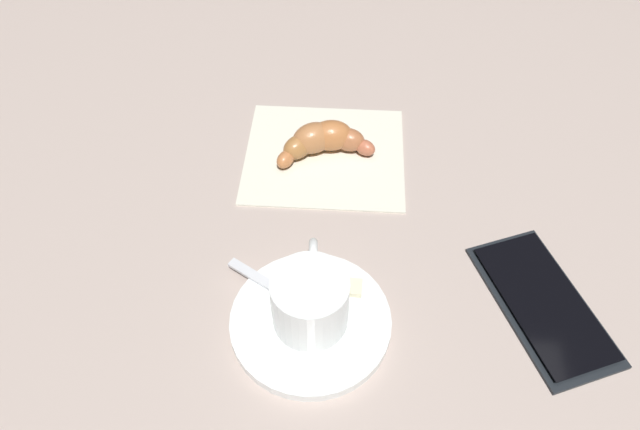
# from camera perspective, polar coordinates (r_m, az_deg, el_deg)

# --- Properties ---
(ground_plane) EXTENTS (1.80, 1.80, 0.00)m
(ground_plane) POSITION_cam_1_polar(r_m,az_deg,el_deg) (0.59, -0.14, -1.29)
(ground_plane) COLOR #B29F94
(saucer) EXTENTS (0.14, 0.14, 0.01)m
(saucer) POSITION_cam_1_polar(r_m,az_deg,el_deg) (0.52, -0.95, -10.33)
(saucer) COLOR white
(saucer) RESTS_ON ground
(espresso_cup) EXTENTS (0.09, 0.07, 0.06)m
(espresso_cup) POSITION_cam_1_polar(r_m,az_deg,el_deg) (0.49, -0.65, -8.24)
(espresso_cup) COLOR white
(espresso_cup) RESTS_ON saucer
(teaspoon) EXTENTS (0.08, 0.11, 0.01)m
(teaspoon) POSITION_cam_1_polar(r_m,az_deg,el_deg) (0.52, -1.55, -8.78)
(teaspoon) COLOR silver
(teaspoon) RESTS_ON saucer
(sugar_packet) EXTENTS (0.02, 0.07, 0.01)m
(sugar_packet) POSITION_cam_1_polar(r_m,az_deg,el_deg) (0.53, 0.23, -6.80)
(sugar_packet) COLOR beige
(sugar_packet) RESTS_ON saucer
(napkin) EXTENTS (0.16, 0.18, 0.00)m
(napkin) POSITION_cam_1_polar(r_m,az_deg,el_deg) (0.65, 0.74, 5.90)
(napkin) COLOR silver
(napkin) RESTS_ON ground
(croissant) EXTENTS (0.07, 0.11, 0.03)m
(croissant) POSITION_cam_1_polar(r_m,az_deg,el_deg) (0.65, 0.28, 7.33)
(croissant) COLOR #B96344
(croissant) RESTS_ON napkin
(cell_phone) EXTENTS (0.17, 0.13, 0.01)m
(cell_phone) POSITION_cam_1_polar(r_m,az_deg,el_deg) (0.57, 20.89, -8.03)
(cell_phone) COLOR black
(cell_phone) RESTS_ON ground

